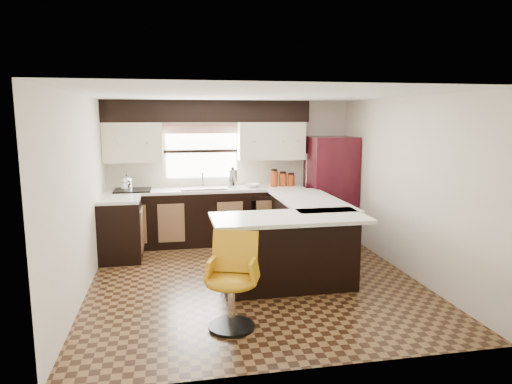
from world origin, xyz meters
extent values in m
plane|color=#49301A|center=(0.00, 0.00, 0.00)|extent=(4.40, 4.40, 0.00)
plane|color=silver|center=(0.00, 0.00, 2.40)|extent=(4.40, 4.40, 0.00)
plane|color=beige|center=(0.00, 2.20, 1.20)|extent=(4.40, 0.00, 4.40)
plane|color=beige|center=(0.00, -2.20, 1.20)|extent=(4.40, 0.00, 4.40)
plane|color=beige|center=(-2.10, 0.00, 1.20)|extent=(0.00, 4.40, 4.40)
plane|color=beige|center=(2.10, 0.00, 1.20)|extent=(0.00, 4.40, 4.40)
cube|color=black|center=(-0.45, 1.90, 0.45)|extent=(3.30, 0.60, 0.90)
cube|color=black|center=(-1.80, 1.25, 0.45)|extent=(0.60, 0.70, 0.90)
cube|color=silver|center=(-0.45, 1.90, 0.92)|extent=(3.30, 0.60, 0.04)
cube|color=silver|center=(-1.80, 1.25, 0.92)|extent=(0.60, 0.70, 0.04)
cube|color=black|center=(-0.40, 2.03, 2.22)|extent=(3.40, 0.35, 0.36)
cube|color=beige|center=(-1.62, 2.03, 1.72)|extent=(0.94, 0.35, 0.64)
cube|color=beige|center=(0.68, 2.03, 1.72)|extent=(1.14, 0.35, 0.64)
cube|color=white|center=(-0.50, 2.18, 1.55)|extent=(1.20, 0.02, 0.90)
cube|color=#D19B93|center=(-0.50, 2.14, 1.94)|extent=(1.30, 0.06, 0.18)
cube|color=#B2B2B7|center=(-0.50, 1.88, 0.96)|extent=(0.75, 0.45, 0.03)
cube|color=black|center=(0.55, 1.61, 0.43)|extent=(0.58, 0.03, 0.78)
cube|color=black|center=(-1.65, 1.88, 0.96)|extent=(0.58, 0.50, 0.02)
cube|color=black|center=(0.90, 0.62, 0.45)|extent=(0.60, 1.95, 0.90)
cube|color=black|center=(0.38, -0.35, 0.45)|extent=(1.65, 0.60, 0.90)
cube|color=silver|center=(0.95, 0.62, 0.92)|extent=(0.84, 1.95, 0.04)
cube|color=silver|center=(0.35, -0.44, 0.92)|extent=(1.89, 0.84, 0.04)
cube|color=#370912|center=(1.70, 1.79, 0.90)|extent=(0.77, 0.74, 1.79)
cylinder|color=silver|center=(-0.01, 1.90, 1.10)|extent=(0.15, 0.15, 0.31)
imported|color=white|center=(0.33, 1.90, 0.98)|extent=(0.33, 0.33, 0.06)
cylinder|color=maroon|center=(0.72, 1.92, 1.08)|extent=(0.13, 0.13, 0.27)
cylinder|color=maroon|center=(0.87, 1.92, 1.06)|extent=(0.13, 0.13, 0.22)
cylinder|color=maroon|center=(1.02, 1.92, 1.04)|extent=(0.12, 0.12, 0.20)
camera|label=1|loc=(-1.07, -5.66, 2.14)|focal=32.00mm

